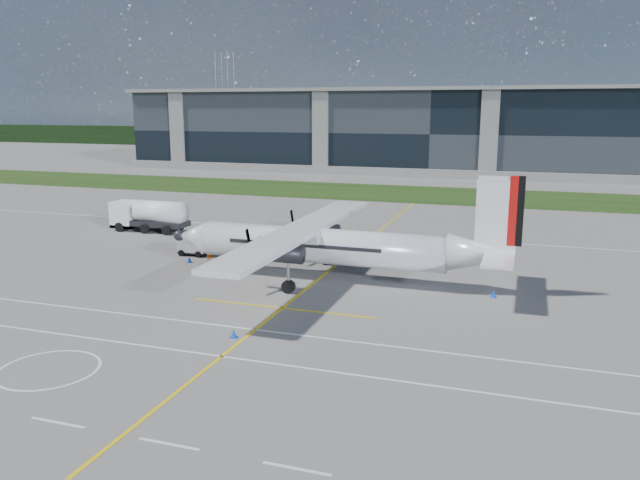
% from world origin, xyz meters
% --- Properties ---
extents(ground, '(400.00, 400.00, 0.00)m').
position_xyz_m(ground, '(0.00, 40.00, 0.00)').
color(ground, slate).
rests_on(ground, ground).
extents(grass_strip, '(400.00, 18.00, 0.04)m').
position_xyz_m(grass_strip, '(0.00, 48.00, 0.02)').
color(grass_strip, black).
rests_on(grass_strip, ground).
extents(terminal_building, '(120.00, 20.00, 15.00)m').
position_xyz_m(terminal_building, '(0.00, 80.00, 7.50)').
color(terminal_building, black).
rests_on(terminal_building, ground).
extents(tree_line, '(400.00, 6.00, 6.00)m').
position_xyz_m(tree_line, '(0.00, 140.00, 3.00)').
color(tree_line, black).
rests_on(tree_line, ground).
extents(pylon_west, '(9.00, 4.60, 30.00)m').
position_xyz_m(pylon_west, '(-80.00, 150.00, 15.00)').
color(pylon_west, gray).
rests_on(pylon_west, ground).
extents(yellow_taxiway_centerline, '(0.20, 70.00, 0.01)m').
position_xyz_m(yellow_taxiway_centerline, '(3.00, 10.00, 0.01)').
color(yellow_taxiway_centerline, yellow).
rests_on(yellow_taxiway_centerline, ground).
extents(white_lane_line, '(90.00, 0.15, 0.01)m').
position_xyz_m(white_lane_line, '(0.00, -14.00, 0.01)').
color(white_lane_line, white).
rests_on(white_lane_line, ground).
extents(turboprop_aircraft, '(25.29, 26.23, 7.87)m').
position_xyz_m(turboprop_aircraft, '(4.08, 1.12, 3.93)').
color(turboprop_aircraft, white).
rests_on(turboprop_aircraft, ground).
extents(fuel_tanker_truck, '(8.26, 2.68, 3.10)m').
position_xyz_m(fuel_tanker_truck, '(-19.16, 12.42, 1.55)').
color(fuel_tanker_truck, white).
rests_on(fuel_tanker_truck, ground).
extents(baggage_tug, '(2.62, 1.57, 1.57)m').
position_xyz_m(baggage_tug, '(-9.29, 4.80, 0.79)').
color(baggage_tug, silver).
rests_on(baggage_tug, ground).
extents(ground_crew_person, '(0.78, 0.94, 2.01)m').
position_xyz_m(ground_crew_person, '(-6.87, 3.07, 1.00)').
color(ground_crew_person, '#F25907').
rests_on(ground_crew_person, ground).
extents(safety_cone_tail, '(0.36, 0.36, 0.50)m').
position_xyz_m(safety_cone_tail, '(15.17, 0.50, 0.25)').
color(safety_cone_tail, '#0A41BA').
rests_on(safety_cone_tail, ground).
extents(safety_cone_portwing, '(0.36, 0.36, 0.50)m').
position_xyz_m(safety_cone_portwing, '(2.42, -11.46, 0.25)').
color(safety_cone_portwing, '#0A41BA').
rests_on(safety_cone_portwing, ground).
extents(safety_cone_stbdwing, '(0.36, 0.36, 0.50)m').
position_xyz_m(safety_cone_stbdwing, '(2.31, 14.94, 0.25)').
color(safety_cone_stbdwing, '#0A41BA').
rests_on(safety_cone_stbdwing, ground).
extents(safety_cone_nose_stbd, '(0.36, 0.36, 0.50)m').
position_xyz_m(safety_cone_nose_stbd, '(-8.34, 2.38, 0.25)').
color(safety_cone_nose_stbd, '#0A41BA').
rests_on(safety_cone_nose_stbd, ground).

